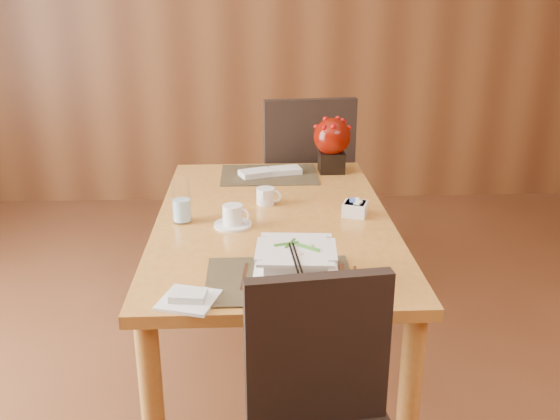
{
  "coord_description": "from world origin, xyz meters",
  "views": [
    {
      "loc": [
        -0.08,
        -1.66,
        1.61
      ],
      "look_at": [
        0.01,
        0.35,
        0.87
      ],
      "focal_mm": 40.0,
      "sensor_mm": 36.0,
      "label": 1
    }
  ],
  "objects_px": {
    "creamer_jug": "(265,196)",
    "far_chair": "(304,180)",
    "bread_plate": "(189,300)",
    "soup_setting": "(296,264)",
    "dining_table": "(273,240)",
    "sugar_caddy": "(355,209)",
    "water_glass": "(181,201)",
    "coffee_cup": "(233,217)",
    "berry_decor": "(332,142)"
  },
  "relations": [
    {
      "from": "creamer_jug",
      "to": "coffee_cup",
      "type": "bearing_deg",
      "value": -102.45
    },
    {
      "from": "dining_table",
      "to": "sugar_caddy",
      "type": "distance_m",
      "value": 0.34
    },
    {
      "from": "soup_setting",
      "to": "sugar_caddy",
      "type": "bearing_deg",
      "value": 68.37
    },
    {
      "from": "creamer_jug",
      "to": "far_chair",
      "type": "relative_size",
      "value": 0.09
    },
    {
      "from": "creamer_jug",
      "to": "berry_decor",
      "type": "xyz_separation_m",
      "value": [
        0.33,
        0.45,
        0.11
      ]
    },
    {
      "from": "sugar_caddy",
      "to": "far_chair",
      "type": "distance_m",
      "value": 0.98
    },
    {
      "from": "far_chair",
      "to": "soup_setting",
      "type": "bearing_deg",
      "value": 77.59
    },
    {
      "from": "bread_plate",
      "to": "far_chair",
      "type": "height_order",
      "value": "far_chair"
    },
    {
      "from": "coffee_cup",
      "to": "water_glass",
      "type": "height_order",
      "value": "water_glass"
    },
    {
      "from": "dining_table",
      "to": "creamer_jug",
      "type": "height_order",
      "value": "creamer_jug"
    },
    {
      "from": "dining_table",
      "to": "coffee_cup",
      "type": "height_order",
      "value": "coffee_cup"
    },
    {
      "from": "berry_decor",
      "to": "bread_plate",
      "type": "distance_m",
      "value": 1.4
    },
    {
      "from": "bread_plate",
      "to": "far_chair",
      "type": "distance_m",
      "value": 1.7
    },
    {
      "from": "bread_plate",
      "to": "water_glass",
      "type": "bearing_deg",
      "value": 97.29
    },
    {
      "from": "creamer_jug",
      "to": "far_chair",
      "type": "distance_m",
      "value": 0.86
    },
    {
      "from": "dining_table",
      "to": "coffee_cup",
      "type": "xyz_separation_m",
      "value": [
        -0.15,
        -0.09,
        0.13
      ]
    },
    {
      "from": "soup_setting",
      "to": "water_glass",
      "type": "bearing_deg",
      "value": 132.5
    },
    {
      "from": "dining_table",
      "to": "sugar_caddy",
      "type": "relative_size",
      "value": 16.81
    },
    {
      "from": "bread_plate",
      "to": "sugar_caddy",
      "type": "bearing_deg",
      "value": 49.01
    },
    {
      "from": "sugar_caddy",
      "to": "bread_plate",
      "type": "bearing_deg",
      "value": -130.99
    },
    {
      "from": "dining_table",
      "to": "far_chair",
      "type": "relative_size",
      "value": 1.42
    },
    {
      "from": "creamer_jug",
      "to": "soup_setting",
      "type": "bearing_deg",
      "value": -67.91
    },
    {
      "from": "water_glass",
      "to": "creamer_jug",
      "type": "relative_size",
      "value": 1.76
    },
    {
      "from": "water_glass",
      "to": "sugar_caddy",
      "type": "distance_m",
      "value": 0.67
    },
    {
      "from": "berry_decor",
      "to": "bread_plate",
      "type": "bearing_deg",
      "value": -114.01
    },
    {
      "from": "far_chair",
      "to": "water_glass",
      "type": "bearing_deg",
      "value": 54.5
    },
    {
      "from": "soup_setting",
      "to": "coffee_cup",
      "type": "bearing_deg",
      "value": 118.44
    },
    {
      "from": "creamer_jug",
      "to": "far_chair",
      "type": "height_order",
      "value": "far_chair"
    },
    {
      "from": "dining_table",
      "to": "water_glass",
      "type": "height_order",
      "value": "water_glass"
    },
    {
      "from": "dining_table",
      "to": "soup_setting",
      "type": "distance_m",
      "value": 0.57
    },
    {
      "from": "dining_table",
      "to": "bread_plate",
      "type": "height_order",
      "value": "bread_plate"
    },
    {
      "from": "creamer_jug",
      "to": "berry_decor",
      "type": "relative_size",
      "value": 0.36
    },
    {
      "from": "berry_decor",
      "to": "bread_plate",
      "type": "relative_size",
      "value": 1.71
    },
    {
      "from": "dining_table",
      "to": "berry_decor",
      "type": "relative_size",
      "value": 5.75
    },
    {
      "from": "dining_table",
      "to": "berry_decor",
      "type": "xyz_separation_m",
      "value": [
        0.3,
        0.6,
        0.24
      ]
    },
    {
      "from": "creamer_jug",
      "to": "water_glass",
      "type": "bearing_deg",
      "value": -133.95
    },
    {
      "from": "water_glass",
      "to": "coffee_cup",
      "type": "bearing_deg",
      "value": -14.39
    },
    {
      "from": "dining_table",
      "to": "water_glass",
      "type": "distance_m",
      "value": 0.39
    },
    {
      "from": "creamer_jug",
      "to": "far_chair",
      "type": "xyz_separation_m",
      "value": [
        0.23,
        0.81,
        -0.19
      ]
    },
    {
      "from": "dining_table",
      "to": "coffee_cup",
      "type": "distance_m",
      "value": 0.22
    },
    {
      "from": "coffee_cup",
      "to": "berry_decor",
      "type": "height_order",
      "value": "berry_decor"
    },
    {
      "from": "soup_setting",
      "to": "far_chair",
      "type": "bearing_deg",
      "value": 88.77
    },
    {
      "from": "water_glass",
      "to": "creamer_jug",
      "type": "height_order",
      "value": "water_glass"
    },
    {
      "from": "sugar_caddy",
      "to": "far_chair",
      "type": "xyz_separation_m",
      "value": [
        -0.12,
        0.95,
        -0.18
      ]
    },
    {
      "from": "sugar_caddy",
      "to": "far_chair",
      "type": "relative_size",
      "value": 0.08
    },
    {
      "from": "coffee_cup",
      "to": "far_chair",
      "type": "relative_size",
      "value": 0.14
    },
    {
      "from": "soup_setting",
      "to": "creamer_jug",
      "type": "height_order",
      "value": "soup_setting"
    },
    {
      "from": "creamer_jug",
      "to": "berry_decor",
      "type": "bearing_deg",
      "value": 69.85
    },
    {
      "from": "coffee_cup",
      "to": "far_chair",
      "type": "bearing_deg",
      "value": 71.2
    },
    {
      "from": "bread_plate",
      "to": "soup_setting",
      "type": "bearing_deg",
      "value": 21.56
    }
  ]
}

